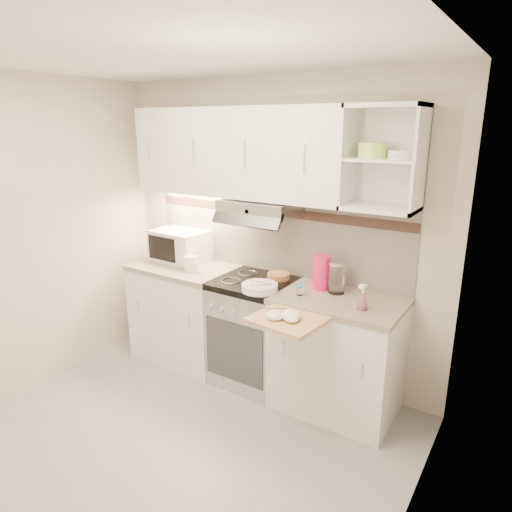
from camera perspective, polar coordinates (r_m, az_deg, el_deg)
The scene contains 17 objects.
ground at distance 3.39m, azimuth -11.32°, elevation -22.85°, with size 3.00×3.00×0.00m, color gray.
room_shell at distance 2.96m, azimuth -8.08°, elevation 6.41°, with size 3.04×2.84×2.52m.
base_cabinet_left at distance 4.31m, azimuth -8.72°, elevation -7.13°, with size 0.90×0.60×0.86m, color white.
worktop_left at distance 4.15m, azimuth -8.98°, elevation -1.41°, with size 0.92×0.62×0.04m, color gray.
base_cabinet_right at distance 3.58m, azimuth 10.09°, elevation -12.27°, with size 0.90×0.60×0.86m, color white.
worktop_right at distance 3.39m, azimuth 10.47°, elevation -5.56°, with size 0.92×0.62×0.04m, color gray.
electric_range at distance 3.88m, azimuth -0.26°, elevation -9.31°, with size 0.60×0.60×0.90m.
microwave at distance 4.28m, azimuth -9.45°, elevation 1.34°, with size 0.51×0.39×0.28m.
watering_can at distance 3.97m, azimuth -8.09°, elevation -0.84°, with size 0.23×0.12×0.20m.
plate_stack at distance 3.47m, azimuth 0.46°, elevation -3.94°, with size 0.28×0.28×0.06m.
bread_loaf at distance 3.74m, azimuth 2.83°, elevation -2.50°, with size 0.18×0.18×0.05m, color #AE763F.
pink_pitcher at distance 3.51m, azimuth 8.21°, elevation -2.01°, with size 0.14×0.13×0.27m.
glass_jar at distance 3.45m, azimuth 10.08°, elevation -2.65°, with size 0.13×0.13×0.24m.
spice_jar at distance 3.39m, azimuth 5.49°, elevation -4.25°, with size 0.05×0.05×0.08m.
spray_bottle at distance 3.20m, azimuth 13.21°, elevation -5.25°, with size 0.07×0.07×0.20m.
cutting_board at distance 3.06m, azimuth 4.06°, elevation -7.90°, with size 0.45×0.41×0.02m, color tan.
dish_towel at distance 3.02m, azimuth 3.69°, elevation -7.33°, with size 0.23×0.20×0.06m, color white, non-canonical shape.
Camera 1 is at (1.91, -1.83, 2.12)m, focal length 32.00 mm.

